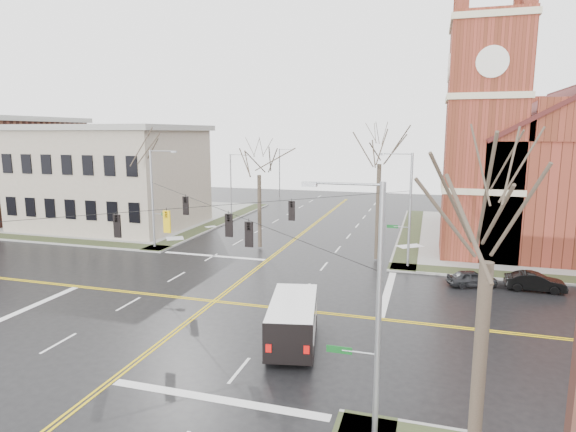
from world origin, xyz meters
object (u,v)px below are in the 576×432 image
(signal_pole_ne, at_px, (408,207))
(cargo_van, at_px, (293,317))
(parked_car_b, at_px, (535,282))
(tree_ne, at_px, (380,158))
(tree_se, at_px, (488,244))
(streetlight_north_a, at_px, (232,183))
(tree_nw_near, at_px, (259,170))
(signal_pole_nw, at_px, (154,196))
(church, at_px, (561,156))
(parked_car_a, at_px, (472,278))
(streetlight_north_b, at_px, (280,171))
(signal_pole_se, at_px, (373,308))
(tree_nw_far, at_px, (142,156))

(signal_pole_ne, relative_size, cargo_van, 1.44)
(parked_car_b, distance_m, tree_ne, 14.68)
(tree_se, bearing_deg, streetlight_north_a, 120.72)
(tree_nw_near, bearing_deg, signal_pole_nw, -163.23)
(signal_pole_nw, bearing_deg, parked_car_b, -6.05)
(church, bearing_deg, parked_car_a, -117.35)
(parked_car_a, bearing_deg, streetlight_north_b, 14.61)
(signal_pole_nw, bearing_deg, signal_pole_se, -45.45)
(signal_pole_ne, distance_m, parked_car_b, 10.35)
(signal_pole_nw, relative_size, streetlight_north_a, 1.12)
(signal_pole_nw, distance_m, parked_car_a, 27.96)
(tree_nw_far, height_order, tree_ne, tree_ne)
(signal_pole_ne, relative_size, parked_car_b, 2.35)
(streetlight_north_a, distance_m, cargo_van, 36.76)
(parked_car_a, relative_size, tree_nw_far, 0.29)
(parked_car_b, bearing_deg, church, -15.11)
(church, bearing_deg, parked_car_b, -105.64)
(signal_pole_se, bearing_deg, tree_ne, 95.75)
(signal_pole_se, height_order, parked_car_b, signal_pole_se)
(tree_nw_near, bearing_deg, tree_ne, -6.46)
(signal_pole_nw, xyz_separation_m, signal_pole_se, (22.64, -23.00, 0.00))
(signal_pole_se, bearing_deg, parked_car_a, 76.31)
(signal_pole_ne, xyz_separation_m, signal_pole_se, (0.00, -23.00, 0.00))
(tree_se, bearing_deg, signal_pole_nw, 135.06)
(church, height_order, tree_ne, church)
(signal_pole_nw, height_order, tree_se, tree_se)
(streetlight_north_b, bearing_deg, tree_nw_near, -75.71)
(cargo_van, bearing_deg, church, 46.58)
(streetlight_north_a, bearing_deg, tree_nw_far, -102.02)
(streetlight_north_b, distance_m, tree_se, 67.13)
(streetlight_north_a, relative_size, tree_ne, 0.67)
(signal_pole_ne, bearing_deg, streetlight_north_b, 121.05)
(tree_nw_near, bearing_deg, cargo_van, -65.30)
(tree_nw_far, bearing_deg, tree_se, -44.55)
(parked_car_b, bearing_deg, signal_pole_ne, 69.76)
(signal_pole_nw, bearing_deg, tree_ne, 4.40)
(signal_pole_nw, bearing_deg, streetlight_north_a, 87.68)
(church, xyz_separation_m, cargo_van, (-18.26, -29.13, -7.10))
(tree_nw_far, bearing_deg, signal_pole_se, -44.96)
(signal_pole_ne, relative_size, streetlight_north_a, 1.12)
(signal_pole_nw, distance_m, tree_ne, 20.57)
(signal_pole_nw, bearing_deg, cargo_van, -41.64)
(signal_pole_nw, bearing_deg, signal_pole_ne, 0.00)
(streetlight_north_b, xyz_separation_m, parked_car_b, (30.77, -39.83, -3.84))
(signal_pole_se, bearing_deg, signal_pole_ne, 90.00)
(streetlight_north_b, bearing_deg, signal_pole_ne, -58.95)
(cargo_van, height_order, tree_ne, tree_ne)
(tree_se, bearing_deg, tree_nw_far, 135.45)
(church, xyz_separation_m, signal_pole_ne, (-13.44, -13.28, -3.48))
(signal_pole_nw, xyz_separation_m, cargo_van, (17.83, -15.85, -3.62))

